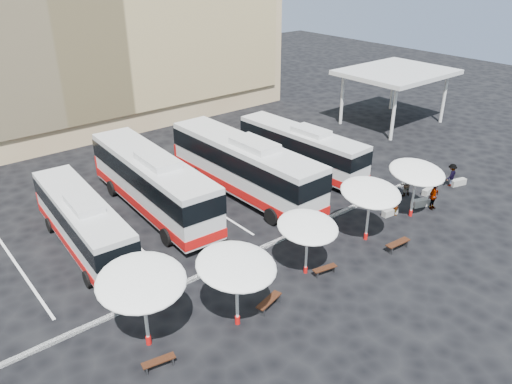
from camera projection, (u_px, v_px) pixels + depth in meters
ground at (276, 249)px, 28.67m from camera, size 120.00×120.00×0.00m
service_canopy at (396, 74)px, 47.15m from camera, size 10.00×8.00×5.20m
curb_divider at (270, 244)px, 28.98m from camera, size 34.00×0.25×0.15m
bay_lines at (199, 200)px, 34.21m from camera, size 24.15×12.00×0.01m
bus_0 at (83, 221)px, 27.96m from camera, size 3.04×11.07×3.47m
bus_1 at (152, 181)px, 31.97m from camera, size 3.52×13.23×4.16m
bus_2 at (244, 165)px, 34.13m from camera, size 3.30×13.48×4.26m
bus_3 at (301, 148)px, 38.05m from camera, size 3.05×11.52×3.62m
sunshade_0 at (141, 282)px, 20.34m from camera, size 4.65×4.68×3.90m
sunshade_1 at (236, 266)px, 21.58m from camera, size 4.50×4.53×3.74m
sunshade_2 at (308, 227)px, 25.34m from camera, size 3.39×3.43×3.30m
sunshade_3 at (371, 193)px, 28.27m from camera, size 4.19×4.22×3.63m
sunshade_4 at (417, 172)px, 30.86m from camera, size 4.10×4.13×3.61m
wood_bench_0 at (159, 362)px, 20.41m from camera, size 1.44×0.63×0.43m
wood_bench_1 at (269, 302)px, 23.80m from camera, size 1.66×0.82×0.49m
wood_bench_2 at (325, 269)px, 26.30m from camera, size 1.42×0.63×0.42m
wood_bench_3 at (398, 244)px, 28.43m from camera, size 1.66×0.57×0.50m
conc_bench_0 at (390, 212)px, 32.20m from camera, size 1.17×0.52×0.42m
conc_bench_1 at (421, 203)px, 33.32m from camera, size 1.38×0.85×0.49m
conc_bench_2 at (428, 191)px, 35.01m from camera, size 1.15×0.48×0.42m
conc_bench_3 at (458, 182)px, 36.26m from camera, size 1.28×0.71×0.46m
passenger_0 at (397, 204)px, 32.04m from camera, size 0.66×0.63×1.52m
passenger_1 at (405, 184)px, 34.47m from camera, size 0.99×0.85×1.76m
passenger_2 at (434, 196)px, 32.69m from camera, size 1.07×0.46×1.81m
passenger_3 at (451, 175)px, 35.93m from camera, size 1.15×0.74×1.68m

